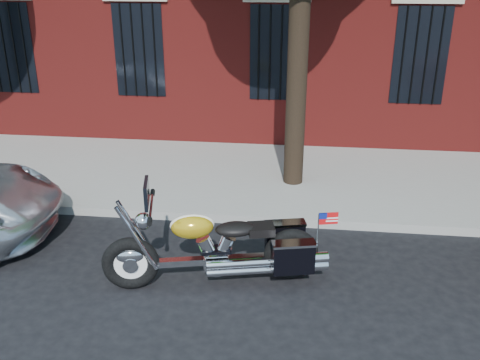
# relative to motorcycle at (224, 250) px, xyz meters

# --- Properties ---
(ground) EXTENTS (120.00, 120.00, 0.00)m
(ground) POSITION_rel_motorcycle_xyz_m (0.33, 0.45, -0.51)
(ground) COLOR black
(ground) RESTS_ON ground
(curb) EXTENTS (40.00, 0.16, 0.15)m
(curb) POSITION_rel_motorcycle_xyz_m (0.33, 1.83, -0.44)
(curb) COLOR gray
(curb) RESTS_ON ground
(sidewalk) EXTENTS (40.00, 3.60, 0.15)m
(sidewalk) POSITION_rel_motorcycle_xyz_m (0.33, 3.71, -0.44)
(sidewalk) COLOR gray
(sidewalk) RESTS_ON ground
(motorcycle) EXTENTS (3.01, 1.26, 1.51)m
(motorcycle) POSITION_rel_motorcycle_xyz_m (0.00, 0.00, 0.00)
(motorcycle) COLOR black
(motorcycle) RESTS_ON ground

